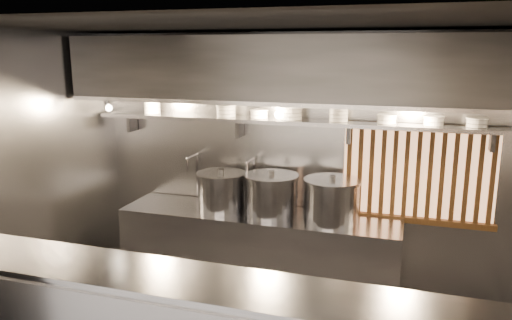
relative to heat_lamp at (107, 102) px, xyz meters
The scene contains 22 objects.
ceiling 2.21m from the heat_lamp, 24.14° to the right, with size 4.50×4.50×0.00m, color black.
wall_back 2.11m from the heat_lamp, 18.89° to the left, with size 4.50×4.50×0.00m, color gray.
wall_left 1.14m from the heat_lamp, 112.49° to the right, with size 3.00×3.00×0.00m, color gray.
cooking_bench 2.29m from the heat_lamp, ahead, with size 3.00×0.70×0.90m, color #9E9EA3.
bowl_shelf 1.96m from the heat_lamp, 13.90° to the left, with size 4.40×0.34×0.04m, color #9E9EA3.
exhaust_hood 1.95m from the heat_lamp, ahead, with size 4.40×0.81×0.65m.
wood_screen 3.33m from the heat_lamp, 10.67° to the left, with size 1.56×0.09×1.04m.
faucet_left 1.18m from the heat_lamp, 34.60° to the left, with size 0.04×0.30×0.50m.
faucet_right 1.71m from the heat_lamp, 19.61° to the left, with size 0.04×0.30×0.50m.
heat_lamp is the anchor object (origin of this frame).
pendant_bulb 1.83m from the heat_lamp, 11.00° to the left, with size 0.09×0.09×0.19m.
stock_pot_left 1.54m from the heat_lamp, 14.66° to the left, with size 0.59×0.59×0.45m.
stock_pot_mid 2.00m from the heat_lamp, ahead, with size 0.64×0.64×0.47m.
stock_pot_right 2.58m from the heat_lamp, ahead, with size 0.70×0.70×0.49m.
bowl_stack_0 0.55m from the heat_lamp, 60.13° to the left, with size 0.20×0.20×0.17m.
bowl_stack_1 1.27m from the heat_lamp, 21.85° to the left, with size 0.22×0.22×0.13m.
bowl_stack_2 1.62m from the heat_lamp, 16.88° to the left, with size 0.20×0.20×0.09m.
bowl_stack_3 1.96m from the heat_lamp, 13.88° to the left, with size 0.24×0.24×0.13m.
bowl_stack_4 2.44m from the heat_lamp, 11.10° to the left, with size 0.21×0.21×0.17m.
bowl_stack_5 2.91m from the heat_lamp, ahead, with size 0.20×0.20×0.09m.
bowl_stack_6 3.34m from the heat_lamp, ahead, with size 0.20×0.20×0.09m.
bowl_stack_7 3.72m from the heat_lamp, ahead, with size 0.20×0.20×0.09m.
Camera 1 is at (1.22, -3.73, 2.61)m, focal length 35.00 mm.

